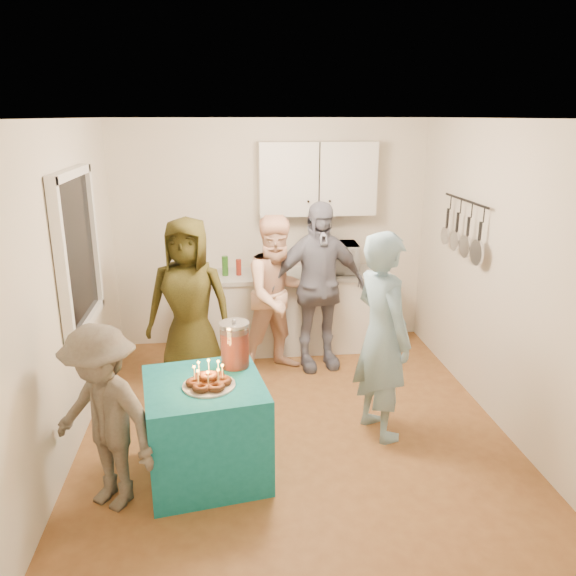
{
  "coord_description": "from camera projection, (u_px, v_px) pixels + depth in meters",
  "views": [
    {
      "loc": [
        -0.55,
        -4.39,
        2.62
      ],
      "look_at": [
        0.0,
        0.35,
        1.15
      ],
      "focal_mm": 35.0,
      "sensor_mm": 36.0,
      "label": 1
    }
  ],
  "objects": [
    {
      "name": "floor",
      "position": [
        293.0,
        423.0,
        5.0
      ],
      "size": [
        4.0,
        4.0,
        0.0
      ],
      "primitive_type": "plane",
      "color": "brown",
      "rests_on": "ground"
    },
    {
      "name": "ceiling",
      "position": [
        293.0,
        118.0,
        4.24
      ],
      "size": [
        4.0,
        4.0,
        0.0
      ],
      "primitive_type": "plane",
      "color": "white",
      "rests_on": "floor"
    },
    {
      "name": "back_wall",
      "position": [
        272.0,
        234.0,
        6.52
      ],
      "size": [
        3.6,
        3.6,
        0.0
      ],
      "primitive_type": "plane",
      "color": "silver",
      "rests_on": "floor"
    },
    {
      "name": "left_wall",
      "position": [
        67.0,
        291.0,
        4.42
      ],
      "size": [
        4.0,
        4.0,
        0.0
      ],
      "primitive_type": "plane",
      "color": "silver",
      "rests_on": "floor"
    },
    {
      "name": "right_wall",
      "position": [
        500.0,
        276.0,
        4.82
      ],
      "size": [
        4.0,
        4.0,
        0.0
      ],
      "primitive_type": "plane",
      "color": "silver",
      "rests_on": "floor"
    },
    {
      "name": "window_night",
      "position": [
        76.0,
        251.0,
        4.63
      ],
      "size": [
        0.04,
        1.0,
        1.2
      ],
      "primitive_type": "cube",
      "color": "black",
      "rests_on": "left_wall"
    },
    {
      "name": "counter",
      "position": [
        292.0,
        313.0,
        6.51
      ],
      "size": [
        2.2,
        0.58,
        0.86
      ],
      "primitive_type": "cube",
      "color": "white",
      "rests_on": "floor"
    },
    {
      "name": "countertop",
      "position": [
        292.0,
        275.0,
        6.38
      ],
      "size": [
        2.24,
        0.62,
        0.05
      ],
      "primitive_type": "cube",
      "color": "beige",
      "rests_on": "counter"
    },
    {
      "name": "upper_cabinet",
      "position": [
        317.0,
        178.0,
        6.24
      ],
      "size": [
        1.3,
        0.3,
        0.8
      ],
      "primitive_type": "cube",
      "color": "white",
      "rests_on": "back_wall"
    },
    {
      "name": "pot_rack",
      "position": [
        461.0,
        227.0,
        5.39
      ],
      "size": [
        0.12,
        1.0,
        0.6
      ],
      "primitive_type": "cube",
      "color": "black",
      "rests_on": "right_wall"
    },
    {
      "name": "microwave",
      "position": [
        331.0,
        258.0,
        6.37
      ],
      "size": [
        0.62,
        0.44,
        0.33
      ],
      "primitive_type": "imported",
      "rotation": [
        0.0,
        0.0,
        -0.06
      ],
      "color": "white",
      "rests_on": "countertop"
    },
    {
      "name": "party_table",
      "position": [
        206.0,
        429.0,
        4.19
      ],
      "size": [
        0.97,
        0.97,
        0.76
      ],
      "primitive_type": "cube",
      "rotation": [
        0.0,
        0.0,
        0.16
      ],
      "color": "#12727B",
      "rests_on": "floor"
    },
    {
      "name": "donut_cake",
      "position": [
        209.0,
        375.0,
        4.0
      ],
      "size": [
        0.38,
        0.38,
        0.18
      ],
      "primitive_type": null,
      "color": "#381C0C",
      "rests_on": "party_table"
    },
    {
      "name": "punch_jar",
      "position": [
        235.0,
        346.0,
        4.3
      ],
      "size": [
        0.22,
        0.22,
        0.34
      ],
      "primitive_type": "cylinder",
      "color": "red",
      "rests_on": "party_table"
    },
    {
      "name": "man_birthday",
      "position": [
        382.0,
        336.0,
        4.62
      ],
      "size": [
        0.61,
        0.75,
        1.76
      ],
      "primitive_type": "imported",
      "rotation": [
        0.0,
        0.0,
        1.89
      ],
      "color": "#87AFC5",
      "rests_on": "floor"
    },
    {
      "name": "woman_back_left",
      "position": [
        189.0,
        304.0,
        5.48
      ],
      "size": [
        0.93,
        0.7,
        1.72
      ],
      "primitive_type": "imported",
      "rotation": [
        0.0,
        0.0,
        -0.19
      ],
      "color": "brown",
      "rests_on": "floor"
    },
    {
      "name": "woman_back_center",
      "position": [
        279.0,
        295.0,
        5.81
      ],
      "size": [
        0.98,
        0.88,
        1.68
      ],
      "primitive_type": "imported",
      "rotation": [
        0.0,
        0.0,
        0.35
      ],
      "color": "#FAA282",
      "rests_on": "floor"
    },
    {
      "name": "woman_back_right",
      "position": [
        317.0,
        287.0,
        5.89
      ],
      "size": [
        1.12,
        0.62,
        1.8
      ],
      "primitive_type": "imported",
      "rotation": [
        0.0,
        0.0,
        0.17
      ],
      "color": "black",
      "rests_on": "floor"
    },
    {
      "name": "child_near_left",
      "position": [
        104.0,
        418.0,
        3.78
      ],
      "size": [
        0.99,
        0.91,
        1.34
      ],
      "primitive_type": "imported",
      "rotation": [
        0.0,
        0.0,
        -0.62
      ],
      "color": "#524A42",
      "rests_on": "floor"
    }
  ]
}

